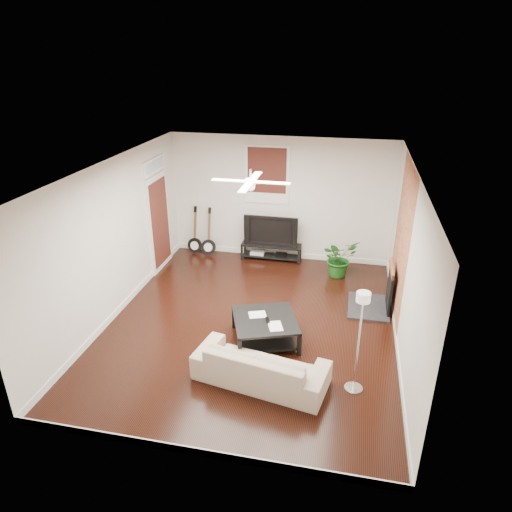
{
  "coord_description": "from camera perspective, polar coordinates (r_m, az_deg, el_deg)",
  "views": [
    {
      "loc": [
        1.54,
        -6.83,
        4.49
      ],
      "look_at": [
        0.0,
        0.4,
        1.15
      ],
      "focal_mm": 32.27,
      "sensor_mm": 36.0,
      "label": 1
    }
  ],
  "objects": [
    {
      "name": "room",
      "position": [
        7.65,
        -0.62,
        0.5
      ],
      "size": [
        5.01,
        6.01,
        2.81
      ],
      "color": "black",
      "rests_on": "ground"
    },
    {
      "name": "brick_accent",
      "position": [
        8.47,
        17.59,
        1.73
      ],
      "size": [
        0.02,
        2.2,
        2.8
      ],
      "primitive_type": "cube",
      "color": "#995631",
      "rests_on": "floor"
    },
    {
      "name": "fireplace",
      "position": [
        8.83,
        14.98,
        -3.74
      ],
      "size": [
        0.8,
        1.1,
        0.92
      ],
      "primitive_type": "cube",
      "color": "black",
      "rests_on": "floor"
    },
    {
      "name": "window_back",
      "position": [
        10.29,
        1.37,
        10.02
      ],
      "size": [
        1.0,
        0.06,
        1.3
      ],
      "primitive_type": "cube",
      "color": "#39140F",
      "rests_on": "wall_back"
    },
    {
      "name": "door_left",
      "position": [
        10.13,
        -11.98,
        5.13
      ],
      "size": [
        0.08,
        1.0,
        2.5
      ],
      "primitive_type": "cube",
      "color": "white",
      "rests_on": "wall_left"
    },
    {
      "name": "tv_stand",
      "position": [
        10.66,
        1.89,
        0.53
      ],
      "size": [
        1.37,
        0.36,
        0.38
      ],
      "primitive_type": "cube",
      "color": "black",
      "rests_on": "floor"
    },
    {
      "name": "tv",
      "position": [
        10.47,
        1.95,
        3.31
      ],
      "size": [
        1.23,
        0.16,
        0.71
      ],
      "primitive_type": "imported",
      "color": "black",
      "rests_on": "tv_stand"
    },
    {
      "name": "coffee_table",
      "position": [
        7.76,
        1.12,
        -9.13
      ],
      "size": [
        1.3,
        1.3,
        0.43
      ],
      "primitive_type": "cube",
      "rotation": [
        0.0,
        0.0,
        0.35
      ],
      "color": "black",
      "rests_on": "floor"
    },
    {
      "name": "sofa",
      "position": [
        6.88,
        0.58,
        -13.35
      ],
      "size": [
        2.06,
        1.12,
        0.57
      ],
      "primitive_type": "imported",
      "rotation": [
        0.0,
        0.0,
        2.95
      ],
      "color": "tan",
      "rests_on": "floor"
    },
    {
      "name": "floor_lamp",
      "position": [
        6.58,
        12.58,
        -10.48
      ],
      "size": [
        0.31,
        0.31,
        1.6
      ],
      "primitive_type": null,
      "rotation": [
        0.0,
        0.0,
        -0.19
      ],
      "color": "silver",
      "rests_on": "floor"
    },
    {
      "name": "potted_plant",
      "position": [
        9.97,
        10.27,
        -0.25
      ],
      "size": [
        0.98,
        0.97,
        0.82
      ],
      "primitive_type": "imported",
      "rotation": [
        0.0,
        0.0,
        0.7
      ],
      "color": "#195418",
      "rests_on": "floor"
    },
    {
      "name": "guitar_left",
      "position": [
        10.93,
        -7.69,
        3.1
      ],
      "size": [
        0.38,
        0.28,
        1.14
      ],
      "primitive_type": null,
      "rotation": [
        0.0,
        0.0,
        -0.1
      ],
      "color": "black",
      "rests_on": "floor"
    },
    {
      "name": "guitar_right",
      "position": [
        10.8,
        -5.99,
        2.91
      ],
      "size": [
        0.35,
        0.25,
        1.14
      ],
      "primitive_type": null,
      "rotation": [
        0.0,
        0.0,
        0.0
      ],
      "color": "black",
      "rests_on": "floor"
    },
    {
      "name": "ceiling_fan",
      "position": [
        7.25,
        -0.67,
        9.21
      ],
      "size": [
        1.24,
        1.24,
        0.32
      ],
      "primitive_type": null,
      "color": "white",
      "rests_on": "ceiling"
    }
  ]
}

